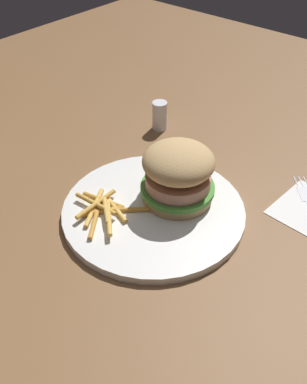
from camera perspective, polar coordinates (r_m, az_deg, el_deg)
name	(u,v)px	position (r m, az deg, el deg)	size (l,w,h in m)	color
ground_plane	(170,217)	(0.66, 2.11, -3.22)	(1.60, 1.60, 0.00)	brown
plate	(154,211)	(0.66, 0.00, -2.43)	(0.27, 0.27, 0.01)	white
sandwich	(178,173)	(0.64, 3.19, 2.42)	(0.11, 0.11, 0.09)	tan
fries_pile	(103,209)	(0.64, -6.47, -2.22)	(0.11, 0.10, 0.01)	#E5B251
salt_shaker	(160,116)	(0.84, 0.80, 9.81)	(0.03, 0.03, 0.06)	white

